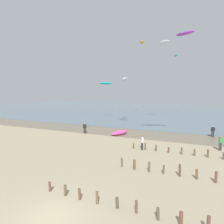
{
  "coord_description": "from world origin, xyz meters",
  "views": [
    {
      "loc": [
        7.23,
        -8.13,
        6.78
      ],
      "look_at": [
        -1.66,
        11.6,
        4.52
      ],
      "focal_mm": 32.86,
      "sensor_mm": 36.0,
      "label": 1
    }
  ],
  "objects_px": {
    "kite_aloft_5": "(176,56)",
    "kite_aloft_10": "(142,42)",
    "person_nearest_camera": "(85,128)",
    "person_right_flank": "(142,142)",
    "kite_aloft_6": "(164,42)",
    "person_far_down_beach": "(220,143)",
    "person_mid_beach": "(213,131)",
    "kite_aloft_3": "(106,83)",
    "grounded_kite": "(119,133)",
    "kite_aloft_2": "(125,79)",
    "kite_aloft_4": "(185,33)"
  },
  "relations": [
    {
      "from": "kite_aloft_10",
      "to": "grounded_kite",
      "type": "bearing_deg",
      "value": 173.63
    },
    {
      "from": "grounded_kite",
      "to": "kite_aloft_3",
      "type": "distance_m",
      "value": 18.68
    },
    {
      "from": "person_nearest_camera",
      "to": "kite_aloft_6",
      "type": "height_order",
      "value": "kite_aloft_6"
    },
    {
      "from": "grounded_kite",
      "to": "kite_aloft_5",
      "type": "height_order",
      "value": "kite_aloft_5"
    },
    {
      "from": "person_right_flank",
      "to": "person_far_down_beach",
      "type": "distance_m",
      "value": 8.83
    },
    {
      "from": "kite_aloft_3",
      "to": "kite_aloft_6",
      "type": "xyz_separation_m",
      "value": [
        13.03,
        0.19,
        8.01
      ]
    },
    {
      "from": "person_mid_beach",
      "to": "kite_aloft_5",
      "type": "relative_size",
      "value": 0.88
    },
    {
      "from": "person_right_flank",
      "to": "kite_aloft_2",
      "type": "height_order",
      "value": "kite_aloft_2"
    },
    {
      "from": "kite_aloft_6",
      "to": "person_right_flank",
      "type": "bearing_deg",
      "value": 139.11
    },
    {
      "from": "kite_aloft_2",
      "to": "kite_aloft_10",
      "type": "xyz_separation_m",
      "value": [
        -0.78,
        14.17,
        10.29
      ]
    },
    {
      "from": "person_far_down_beach",
      "to": "kite_aloft_2",
      "type": "xyz_separation_m",
      "value": [
        -16.61,
        13.45,
        8.15
      ]
    },
    {
      "from": "kite_aloft_2",
      "to": "kite_aloft_6",
      "type": "xyz_separation_m",
      "value": [
        6.82,
        3.9,
        7.4
      ]
    },
    {
      "from": "person_nearest_camera",
      "to": "kite_aloft_10",
      "type": "distance_m",
      "value": 31.79
    },
    {
      "from": "person_mid_beach",
      "to": "kite_aloft_2",
      "type": "xyz_separation_m",
      "value": [
        -16.08,
        6.28,
        8.15
      ]
    },
    {
      "from": "person_right_flank",
      "to": "kite_aloft_2",
      "type": "distance_m",
      "value": 20.48
    },
    {
      "from": "grounded_kite",
      "to": "kite_aloft_10",
      "type": "distance_m",
      "value": 31.27
    },
    {
      "from": "person_far_down_beach",
      "to": "kite_aloft_3",
      "type": "relative_size",
      "value": 0.57
    },
    {
      "from": "person_right_flank",
      "to": "kite_aloft_4",
      "type": "bearing_deg",
      "value": 54.13
    },
    {
      "from": "person_mid_beach",
      "to": "kite_aloft_6",
      "type": "relative_size",
      "value": 0.53
    },
    {
      "from": "person_mid_beach",
      "to": "person_right_flank",
      "type": "bearing_deg",
      "value": -125.99
    },
    {
      "from": "kite_aloft_3",
      "to": "person_nearest_camera",
      "type": "bearing_deg",
      "value": 97.78
    },
    {
      "from": "kite_aloft_2",
      "to": "kite_aloft_3",
      "type": "bearing_deg",
      "value": -130.35
    },
    {
      "from": "kite_aloft_5",
      "to": "kite_aloft_10",
      "type": "bearing_deg",
      "value": 89.28
    },
    {
      "from": "kite_aloft_3",
      "to": "kite_aloft_4",
      "type": "height_order",
      "value": "kite_aloft_4"
    },
    {
      "from": "person_nearest_camera",
      "to": "person_right_flank",
      "type": "relative_size",
      "value": 1.0
    },
    {
      "from": "kite_aloft_6",
      "to": "kite_aloft_10",
      "type": "height_order",
      "value": "kite_aloft_10"
    },
    {
      "from": "person_right_flank",
      "to": "kite_aloft_6",
      "type": "bearing_deg",
      "value": 94.48
    },
    {
      "from": "person_nearest_camera",
      "to": "person_right_flank",
      "type": "bearing_deg",
      "value": -25.22
    },
    {
      "from": "person_mid_beach",
      "to": "kite_aloft_2",
      "type": "relative_size",
      "value": 0.51
    },
    {
      "from": "grounded_kite",
      "to": "kite_aloft_2",
      "type": "relative_size",
      "value": 1.01
    },
    {
      "from": "person_far_down_beach",
      "to": "kite_aloft_5",
      "type": "relative_size",
      "value": 0.88
    },
    {
      "from": "kite_aloft_2",
      "to": "kite_aloft_4",
      "type": "relative_size",
      "value": 1.3
    },
    {
      "from": "grounded_kite",
      "to": "kite_aloft_10",
      "type": "bearing_deg",
      "value": 29.7
    },
    {
      "from": "kite_aloft_2",
      "to": "kite_aloft_4",
      "type": "height_order",
      "value": "kite_aloft_4"
    },
    {
      "from": "person_right_flank",
      "to": "grounded_kite",
      "type": "bearing_deg",
      "value": 130.29
    },
    {
      "from": "kite_aloft_2",
      "to": "kite_aloft_6",
      "type": "height_order",
      "value": "kite_aloft_6"
    },
    {
      "from": "person_nearest_camera",
      "to": "person_far_down_beach",
      "type": "relative_size",
      "value": 1.0
    },
    {
      "from": "person_mid_beach",
      "to": "kite_aloft_2",
      "type": "distance_m",
      "value": 19.09
    },
    {
      "from": "person_far_down_beach",
      "to": "kite_aloft_4",
      "type": "bearing_deg",
      "value": 156.93
    },
    {
      "from": "kite_aloft_6",
      "to": "person_far_down_beach",
      "type": "bearing_deg",
      "value": 164.07
    },
    {
      "from": "person_mid_beach",
      "to": "person_right_flank",
      "type": "distance_m",
      "value": 12.99
    },
    {
      "from": "person_nearest_camera",
      "to": "kite_aloft_2",
      "type": "bearing_deg",
      "value": 78.28
    },
    {
      "from": "kite_aloft_5",
      "to": "kite_aloft_10",
      "type": "height_order",
      "value": "kite_aloft_10"
    },
    {
      "from": "kite_aloft_2",
      "to": "kite_aloft_10",
      "type": "distance_m",
      "value": 17.53
    },
    {
      "from": "kite_aloft_6",
      "to": "kite_aloft_10",
      "type": "xyz_separation_m",
      "value": [
        -7.61,
        10.27,
        2.89
      ]
    },
    {
      "from": "grounded_kite",
      "to": "kite_aloft_10",
      "type": "height_order",
      "value": "kite_aloft_10"
    },
    {
      "from": "person_nearest_camera",
      "to": "person_mid_beach",
      "type": "bearing_deg",
      "value": 16.26
    },
    {
      "from": "kite_aloft_6",
      "to": "kite_aloft_5",
      "type": "bearing_deg",
      "value": -50.79
    },
    {
      "from": "person_mid_beach",
      "to": "kite_aloft_3",
      "type": "distance_m",
      "value": 25.56
    },
    {
      "from": "person_far_down_beach",
      "to": "kite_aloft_5",
      "type": "height_order",
      "value": "kite_aloft_5"
    }
  ]
}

